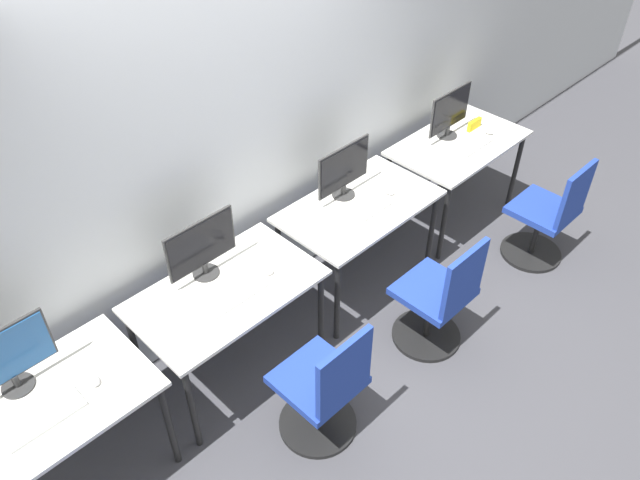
{
  "coord_description": "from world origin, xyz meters",
  "views": [
    {
      "loc": [
        -2.06,
        -1.93,
        3.37
      ],
      "look_at": [
        0.0,
        0.13,
        0.89
      ],
      "focal_mm": 35.0,
      "sensor_mm": 36.0,
      "label": 1
    }
  ],
  "objects_px": {
    "monitor_far_right": "(450,112)",
    "keyboard_far_right": "(471,146)",
    "monitor_right": "(344,170)",
    "monitor_far_left": "(5,360)",
    "mouse_right": "(389,191)",
    "keyboard_far_left": "(43,418)",
    "mouse_far_left": "(93,381)",
    "mouse_left": "(267,270)",
    "keyboard_left": "(234,295)",
    "keyboard_right": "(369,208)",
    "mouse_far_right": "(489,131)",
    "office_chair_right": "(438,303)",
    "monitor_left": "(202,247)",
    "office_chair_left": "(324,392)",
    "office_chair_far_right": "(547,220)"
  },
  "relations": [
    {
      "from": "monitor_right",
      "to": "office_chair_right",
      "type": "relative_size",
      "value": 0.52
    },
    {
      "from": "keyboard_far_left",
      "to": "mouse_far_left",
      "type": "relative_size",
      "value": 4.33
    },
    {
      "from": "monitor_left",
      "to": "office_chair_far_right",
      "type": "xyz_separation_m",
      "value": [
        2.43,
        -1.03,
        -0.57
      ]
    },
    {
      "from": "keyboard_far_right",
      "to": "office_chair_far_right",
      "type": "height_order",
      "value": "office_chair_far_right"
    },
    {
      "from": "keyboard_left",
      "to": "mouse_right",
      "type": "relative_size",
      "value": 4.33
    },
    {
      "from": "monitor_left",
      "to": "mouse_right",
      "type": "distance_m",
      "value": 1.47
    },
    {
      "from": "monitor_far_left",
      "to": "mouse_left",
      "type": "relative_size",
      "value": 5.34
    },
    {
      "from": "monitor_left",
      "to": "mouse_right",
      "type": "height_order",
      "value": "monitor_left"
    },
    {
      "from": "mouse_right",
      "to": "office_chair_left",
      "type": "bearing_deg",
      "value": -152.91
    },
    {
      "from": "mouse_left",
      "to": "office_chair_far_right",
      "type": "distance_m",
      "value": 2.32
    },
    {
      "from": "monitor_far_right",
      "to": "keyboard_far_right",
      "type": "height_order",
      "value": "monitor_far_right"
    },
    {
      "from": "keyboard_right",
      "to": "office_chair_far_right",
      "type": "xyz_separation_m",
      "value": [
        1.24,
        -0.76,
        -0.37
      ]
    },
    {
      "from": "office_chair_far_right",
      "to": "monitor_far_left",
      "type": "bearing_deg",
      "value": 164.02
    },
    {
      "from": "keyboard_far_left",
      "to": "keyboard_far_right",
      "type": "height_order",
      "value": "same"
    },
    {
      "from": "office_chair_left",
      "to": "monitor_far_left",
      "type": "bearing_deg",
      "value": 143.22
    },
    {
      "from": "keyboard_left",
      "to": "mouse_left",
      "type": "height_order",
      "value": "mouse_left"
    },
    {
      "from": "monitor_far_left",
      "to": "keyboard_far_right",
      "type": "distance_m",
      "value": 3.58
    },
    {
      "from": "keyboard_far_right",
      "to": "office_chair_right",
      "type": "bearing_deg",
      "value": -151.72
    },
    {
      "from": "monitor_far_left",
      "to": "mouse_left",
      "type": "height_order",
      "value": "monitor_far_left"
    },
    {
      "from": "monitor_right",
      "to": "keyboard_right",
      "type": "bearing_deg",
      "value": -90.0
    },
    {
      "from": "monitor_right",
      "to": "office_chair_right",
      "type": "bearing_deg",
      "value": -93.96
    },
    {
      "from": "office_chair_left",
      "to": "office_chair_far_right",
      "type": "distance_m",
      "value": 2.35
    },
    {
      "from": "mouse_left",
      "to": "keyboard_right",
      "type": "distance_m",
      "value": 0.91
    },
    {
      "from": "mouse_far_right",
      "to": "keyboard_left",
      "type": "bearing_deg",
      "value": 179.86
    },
    {
      "from": "monitor_far_left",
      "to": "mouse_left",
      "type": "distance_m",
      "value": 1.5
    },
    {
      "from": "keyboard_left",
      "to": "office_chair_far_right",
      "type": "height_order",
      "value": "office_chair_far_right"
    },
    {
      "from": "monitor_left",
      "to": "mouse_far_right",
      "type": "distance_m",
      "value": 2.67
    },
    {
      "from": "mouse_far_left",
      "to": "keyboard_far_right",
      "type": "bearing_deg",
      "value": -0.94
    },
    {
      "from": "keyboard_left",
      "to": "office_chair_right",
      "type": "relative_size",
      "value": 0.43
    },
    {
      "from": "monitor_left",
      "to": "mouse_right",
      "type": "relative_size",
      "value": 5.34
    },
    {
      "from": "keyboard_right",
      "to": "monitor_far_left",
      "type": "bearing_deg",
      "value": 173.34
    },
    {
      "from": "monitor_far_right",
      "to": "monitor_left",
      "type": "bearing_deg",
      "value": 178.36
    },
    {
      "from": "mouse_far_left",
      "to": "mouse_far_right",
      "type": "distance_m",
      "value": 3.55
    },
    {
      "from": "keyboard_far_left",
      "to": "monitor_right",
      "type": "xyz_separation_m",
      "value": [
        2.37,
        0.24,
        0.2
      ]
    },
    {
      "from": "office_chair_left",
      "to": "monitor_right",
      "type": "distance_m",
      "value": 1.55
    },
    {
      "from": "office_chair_right",
      "to": "keyboard_right",
      "type": "bearing_deg",
      "value": 84.67
    },
    {
      "from": "mouse_far_left",
      "to": "office_chair_far_right",
      "type": "relative_size",
      "value": 0.1
    },
    {
      "from": "monitor_right",
      "to": "monitor_far_right",
      "type": "relative_size",
      "value": 1.0
    },
    {
      "from": "mouse_far_left",
      "to": "office_chair_far_right",
      "type": "height_order",
      "value": "office_chair_far_right"
    },
    {
      "from": "monitor_far_left",
      "to": "mouse_right",
      "type": "relative_size",
      "value": 5.34
    },
    {
      "from": "monitor_far_left",
      "to": "mouse_far_left",
      "type": "height_order",
      "value": "monitor_far_left"
    },
    {
      "from": "office_chair_far_right",
      "to": "mouse_left",
      "type": "bearing_deg",
      "value": 160.15
    },
    {
      "from": "keyboard_far_left",
      "to": "mouse_far_left",
      "type": "bearing_deg",
      "value": 5.24
    },
    {
      "from": "monitor_left",
      "to": "monitor_far_right",
      "type": "bearing_deg",
      "value": -1.64
    },
    {
      "from": "monitor_far_left",
      "to": "mouse_far_right",
      "type": "height_order",
      "value": "monitor_far_left"
    },
    {
      "from": "keyboard_left",
      "to": "keyboard_far_right",
      "type": "distance_m",
      "value": 2.37
    },
    {
      "from": "mouse_left",
      "to": "mouse_far_right",
      "type": "xyz_separation_m",
      "value": [
        2.38,
        -0.03,
        0.0
      ]
    },
    {
      "from": "mouse_left",
      "to": "keyboard_far_right",
      "type": "height_order",
      "value": "mouse_left"
    },
    {
      "from": "mouse_far_left",
      "to": "office_chair_far_right",
      "type": "distance_m",
      "value": 3.44
    },
    {
      "from": "keyboard_left",
      "to": "keyboard_right",
      "type": "distance_m",
      "value": 1.19
    }
  ]
}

